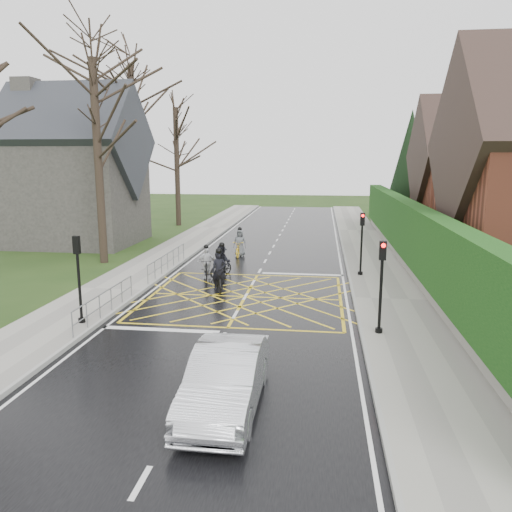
% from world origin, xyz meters
% --- Properties ---
extents(ground, '(120.00, 120.00, 0.00)m').
position_xyz_m(ground, '(0.00, 0.00, 0.00)').
color(ground, '#1B3210').
rests_on(ground, ground).
extents(road, '(9.00, 80.00, 0.01)m').
position_xyz_m(road, '(0.00, 0.00, 0.01)').
color(road, black).
rests_on(road, ground).
extents(sidewalk_right, '(3.00, 80.00, 0.15)m').
position_xyz_m(sidewalk_right, '(6.00, 0.00, 0.07)').
color(sidewalk_right, gray).
rests_on(sidewalk_right, ground).
extents(sidewalk_left, '(3.00, 80.00, 0.15)m').
position_xyz_m(sidewalk_left, '(-6.00, 0.00, 0.07)').
color(sidewalk_left, gray).
rests_on(sidewalk_left, ground).
extents(stone_wall, '(0.50, 38.00, 0.70)m').
position_xyz_m(stone_wall, '(7.75, 6.00, 0.35)').
color(stone_wall, slate).
rests_on(stone_wall, ground).
extents(hedge, '(0.90, 38.00, 2.80)m').
position_xyz_m(hedge, '(7.75, 6.00, 2.10)').
color(hedge, '#0F360E').
rests_on(hedge, stone_wall).
extents(house_far, '(9.80, 8.80, 10.30)m').
position_xyz_m(house_far, '(14.75, 18.00, 4.36)').
color(house_far, brown).
rests_on(house_far, ground).
extents(conifer, '(4.60, 4.60, 10.00)m').
position_xyz_m(conifer, '(10.75, 26.00, 4.99)').
color(conifer, black).
rests_on(conifer, ground).
extents(church, '(8.80, 7.80, 11.00)m').
position_xyz_m(church, '(-13.54, 12.00, 4.93)').
color(church, '#2D2B28').
rests_on(church, ground).
extents(tree_near, '(9.24, 9.24, 11.44)m').
position_xyz_m(tree_near, '(-9.00, 6.00, 7.91)').
color(tree_near, black).
rests_on(tree_near, ground).
extents(tree_mid, '(10.08, 10.08, 12.48)m').
position_xyz_m(tree_mid, '(-10.00, 14.00, 8.63)').
color(tree_mid, black).
rests_on(tree_mid, ground).
extents(tree_far, '(8.40, 8.40, 10.40)m').
position_xyz_m(tree_far, '(-9.30, 22.00, 7.19)').
color(tree_far, black).
rests_on(tree_far, ground).
extents(railing_south, '(0.05, 5.04, 1.03)m').
position_xyz_m(railing_south, '(-4.65, -3.50, 0.78)').
color(railing_south, slate).
rests_on(railing_south, ground).
extents(railing_north, '(0.05, 6.04, 1.03)m').
position_xyz_m(railing_north, '(-4.65, 4.00, 0.79)').
color(railing_north, slate).
rests_on(railing_north, ground).
extents(traffic_light_ne, '(0.24, 0.31, 3.21)m').
position_xyz_m(traffic_light_ne, '(5.10, 4.20, 1.66)').
color(traffic_light_ne, black).
rests_on(traffic_light_ne, ground).
extents(traffic_light_se, '(0.24, 0.31, 3.21)m').
position_xyz_m(traffic_light_se, '(5.10, -4.20, 1.66)').
color(traffic_light_se, black).
rests_on(traffic_light_se, ground).
extents(traffic_light_sw, '(0.24, 0.31, 3.21)m').
position_xyz_m(traffic_light_sw, '(-5.10, -4.50, 1.66)').
color(traffic_light_sw, black).
rests_on(traffic_light_sw, ground).
extents(cyclist_rear, '(1.25, 2.09, 1.92)m').
position_xyz_m(cyclist_rear, '(-1.33, 0.89, 0.62)').
color(cyclist_rear, black).
rests_on(cyclist_rear, ground).
extents(cyclist_back, '(0.99, 1.92, 1.85)m').
position_xyz_m(cyclist_back, '(-1.57, 2.79, 0.70)').
color(cyclist_back, black).
rests_on(cyclist_back, ground).
extents(cyclist_mid, '(1.25, 1.81, 1.67)m').
position_xyz_m(cyclist_mid, '(-1.77, 3.63, 0.61)').
color(cyclist_mid, black).
rests_on(cyclist_mid, ground).
extents(cyclist_front, '(0.98, 1.75, 1.69)m').
position_xyz_m(cyclist_front, '(-2.39, 3.00, 0.62)').
color(cyclist_front, black).
rests_on(cyclist_front, ground).
extents(cyclist_lead, '(0.80, 1.84, 1.78)m').
position_xyz_m(cyclist_lead, '(-1.68, 8.72, 0.62)').
color(cyclist_lead, gold).
rests_on(cyclist_lead, ground).
extents(car, '(1.56, 4.47, 1.47)m').
position_xyz_m(car, '(1.01, -9.56, 0.74)').
color(car, silver).
rests_on(car, ground).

